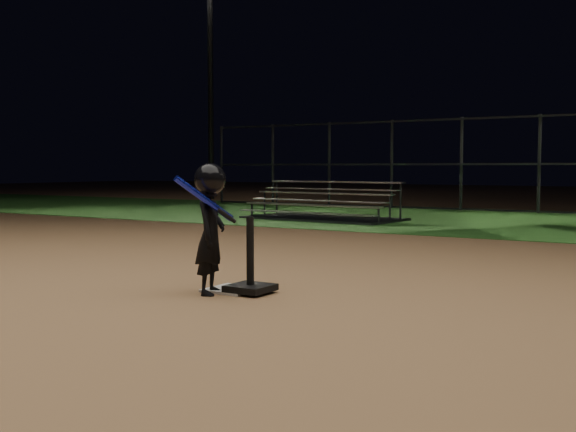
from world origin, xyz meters
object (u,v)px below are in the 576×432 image
at_px(home_plate, 232,290).
at_px(bleacher_left, 322,212).
at_px(batting_tee, 250,278).
at_px(light_pole_left, 209,63).
at_px(child_batter, 210,225).

height_order(home_plate, bleacher_left, bleacher_left).
bearing_deg(batting_tee, home_plate, 172.06).
xyz_separation_m(home_plate, bleacher_left, (-3.63, 8.30, 0.16)).
bearing_deg(home_plate, batting_tee, -7.94).
xyz_separation_m(batting_tee, bleacher_left, (-3.86, 8.33, 0.03)).
relative_size(home_plate, light_pole_left, 0.05).
xyz_separation_m(batting_tee, child_batter, (-0.29, -0.21, 0.49)).
height_order(child_batter, light_pole_left, light_pole_left).
distance_m(home_plate, bleacher_left, 9.06).
xyz_separation_m(home_plate, batting_tee, (0.23, -0.03, 0.13)).
height_order(home_plate, light_pole_left, light_pole_left).
relative_size(home_plate, bleacher_left, 0.12).
bearing_deg(child_batter, bleacher_left, 2.90).
bearing_deg(child_batter, home_plate, -34.32).
height_order(home_plate, batting_tee, batting_tee).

